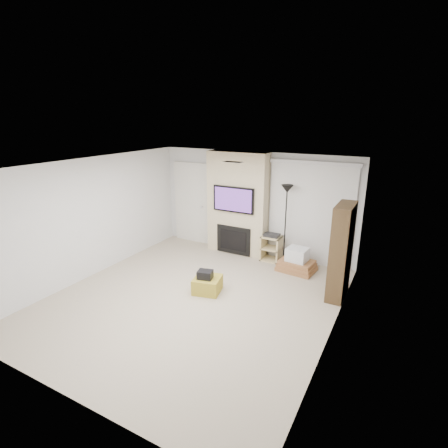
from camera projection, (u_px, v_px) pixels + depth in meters
The scene contains 16 objects.
floor at pixel (194, 299), 6.57m from camera, with size 5.00×5.50×0.00m, color #B2A38C.
ceiling at pixel (190, 166), 5.83m from camera, with size 5.00×5.50×0.00m, color white.
wall_back at pixel (254, 203), 8.51m from camera, with size 5.00×2.50×0.00m, color silver.
wall_front at pixel (56, 308), 3.89m from camera, with size 5.00×2.50×0.00m, color silver.
wall_left at pixel (92, 218), 7.33m from camera, with size 5.50×2.50×0.00m, color silver.
wall_right at pixel (336, 263), 5.07m from camera, with size 5.50×2.50×0.00m, color silver.
hvac_vent at pixel (233, 162), 6.32m from camera, with size 0.35×0.18×0.01m, color silver.
ottoman at pixel (207, 285), 6.80m from camera, with size 0.50×0.50×0.30m, color #A28F2A.
black_bag at pixel (205, 275), 6.71m from camera, with size 0.28×0.22×0.16m, color black.
fireplace_wall at pixel (237, 204), 8.50m from camera, with size 1.50×0.47×2.50m.
entry_door at pixel (192, 203), 9.35m from camera, with size 1.02×0.11×2.14m.
vertical_blinds at pixel (311, 210), 7.83m from camera, with size 1.98×0.10×2.37m.
floor_lamp at pixel (286, 202), 7.78m from camera, with size 0.27×0.27×1.84m.
av_stand at pixel (271, 246), 8.24m from camera, with size 0.45×0.38×0.66m.
box_stack at pixel (297, 262), 7.72m from camera, with size 0.85×0.67×0.53m.
bookshelf at pixel (341, 252), 6.44m from camera, with size 0.30×0.80×1.80m.
Camera 1 is at (3.28, -4.88, 3.31)m, focal length 28.00 mm.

